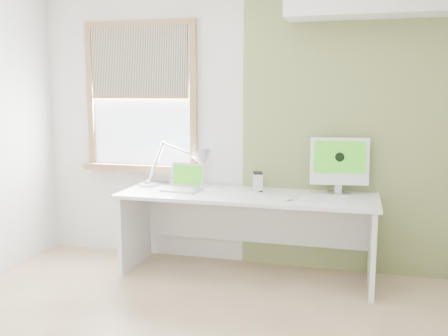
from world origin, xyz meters
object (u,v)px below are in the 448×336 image
(desk, at_px, (248,214))
(laptop, at_px, (184,183))
(external_drive, at_px, (258,182))
(imac, at_px, (339,162))
(desk_lamp, at_px, (192,163))

(desk, bearing_deg, laptop, -179.11)
(laptop, distance_m, external_drive, 0.66)
(external_drive, distance_m, imac, 0.72)
(desk_lamp, height_order, external_drive, desk_lamp)
(laptop, xyz_separation_m, imac, (1.34, 0.17, 0.21))
(imac, bearing_deg, desk_lamp, -179.24)
(desk, distance_m, imac, 0.90)
(laptop, bearing_deg, imac, 7.03)
(desk, xyz_separation_m, laptop, (-0.58, -0.01, 0.25))
(desk, distance_m, laptop, 0.64)
(desk, height_order, laptop, laptop)
(external_drive, xyz_separation_m, imac, (0.70, 0.05, 0.19))
(desk, height_order, external_drive, external_drive)
(desk_lamp, relative_size, laptop, 2.11)
(laptop, bearing_deg, external_drive, 9.94)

